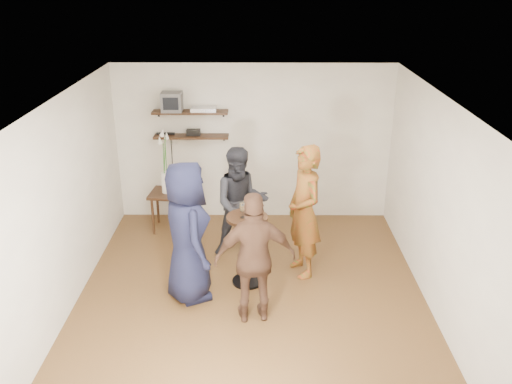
# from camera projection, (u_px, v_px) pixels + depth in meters

# --- Properties ---
(room) EXTENTS (4.58, 5.08, 2.68)m
(room) POSITION_uv_depth(u_px,v_px,m) (251.00, 205.00, 6.57)
(room) COLOR #492E17
(room) RESTS_ON ground
(shelf_upper) EXTENTS (1.20, 0.25, 0.04)m
(shelf_upper) POSITION_uv_depth(u_px,v_px,m) (190.00, 112.00, 8.55)
(shelf_upper) COLOR black
(shelf_upper) RESTS_ON room
(shelf_lower) EXTENTS (1.20, 0.25, 0.04)m
(shelf_lower) POSITION_uv_depth(u_px,v_px,m) (191.00, 136.00, 8.71)
(shelf_lower) COLOR black
(shelf_lower) RESTS_ON room
(crt_monitor) EXTENTS (0.32, 0.30, 0.30)m
(crt_monitor) POSITION_uv_depth(u_px,v_px,m) (172.00, 102.00, 8.49)
(crt_monitor) COLOR #59595B
(crt_monitor) RESTS_ON shelf_upper
(dvd_deck) EXTENTS (0.40, 0.24, 0.06)m
(dvd_deck) POSITION_uv_depth(u_px,v_px,m) (204.00, 109.00, 8.53)
(dvd_deck) COLOR silver
(dvd_deck) RESTS_ON shelf_upper
(radio) EXTENTS (0.22, 0.10, 0.10)m
(radio) POSITION_uv_depth(u_px,v_px,m) (193.00, 132.00, 8.68)
(radio) COLOR black
(radio) RESTS_ON shelf_lower
(power_strip) EXTENTS (0.30, 0.05, 0.03)m
(power_strip) POSITION_uv_depth(u_px,v_px,m) (166.00, 134.00, 8.74)
(power_strip) COLOR black
(power_strip) RESTS_ON shelf_lower
(side_table) EXTENTS (0.59, 0.59, 0.64)m
(side_table) POSITION_uv_depth(u_px,v_px,m) (168.00, 198.00, 8.70)
(side_table) COLOR black
(side_table) RESTS_ON room
(vase_lilies) EXTENTS (0.20, 0.21, 1.08)m
(vase_lilies) POSITION_uv_depth(u_px,v_px,m) (166.00, 172.00, 8.53)
(vase_lilies) COLOR white
(vase_lilies) RESTS_ON side_table
(drinks_table) EXTENTS (0.54, 0.54, 0.99)m
(drinks_table) POSITION_uv_depth(u_px,v_px,m) (247.00, 241.00, 7.14)
(drinks_table) COLOR black
(drinks_table) RESTS_ON room
(wine_glass_fl) EXTENTS (0.07, 0.07, 0.21)m
(wine_glass_fl) POSITION_uv_depth(u_px,v_px,m) (242.00, 207.00, 6.91)
(wine_glass_fl) COLOR silver
(wine_glass_fl) RESTS_ON drinks_table
(wine_glass_fr) EXTENTS (0.06, 0.06, 0.19)m
(wine_glass_fr) POSITION_uv_depth(u_px,v_px,m) (252.00, 208.00, 6.93)
(wine_glass_fr) COLOR silver
(wine_glass_fr) RESTS_ON drinks_table
(wine_glass_bl) EXTENTS (0.07, 0.07, 0.20)m
(wine_glass_bl) POSITION_uv_depth(u_px,v_px,m) (246.00, 205.00, 7.01)
(wine_glass_bl) COLOR silver
(wine_glass_bl) RESTS_ON drinks_table
(wine_glass_br) EXTENTS (0.06, 0.06, 0.19)m
(wine_glass_br) POSITION_uv_depth(u_px,v_px,m) (248.00, 207.00, 6.98)
(wine_glass_br) COLOR silver
(wine_glass_br) RESTS_ON drinks_table
(person_plaid) EXTENTS (0.65, 0.79, 1.86)m
(person_plaid) POSITION_uv_depth(u_px,v_px,m) (304.00, 212.00, 7.27)
(person_plaid) COLOR red
(person_plaid) RESTS_ON room
(person_dark) EXTENTS (0.88, 0.73, 1.65)m
(person_dark) POSITION_uv_depth(u_px,v_px,m) (241.00, 203.00, 7.81)
(person_dark) COLOR black
(person_dark) RESTS_ON room
(person_navy) EXTENTS (0.90, 1.06, 1.84)m
(person_navy) POSITION_uv_depth(u_px,v_px,m) (187.00, 232.00, 6.73)
(person_navy) COLOR black
(person_navy) RESTS_ON room
(person_brown) EXTENTS (1.01, 0.53, 1.65)m
(person_brown) POSITION_uv_depth(u_px,v_px,m) (255.00, 258.00, 6.32)
(person_brown) COLOR #482D1E
(person_brown) RESTS_ON room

